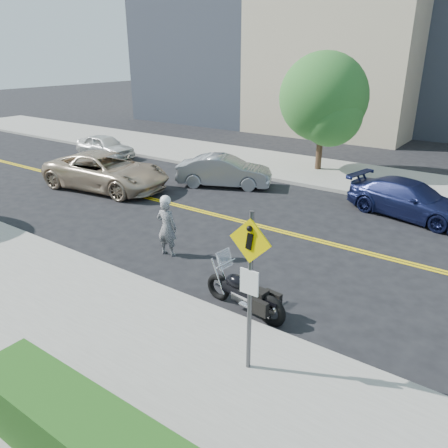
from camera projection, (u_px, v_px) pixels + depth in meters
The scene contains 11 objects.
ground_plane at pixel (243, 222), 14.99m from camera, with size 120.00×120.00×0.00m, color black.
sidewalk_near at pixel (51, 323), 9.28m from camera, with size 60.00×5.00×0.15m, color #9E9B91.
sidewalk_far at pixel (329, 173), 20.65m from camera, with size 60.00×5.00×0.15m, color #9E9B91.
pedestrian_sign at pixel (250, 278), 7.23m from camera, with size 0.78×0.08×3.00m.
motorcyclist at pixel (167, 226), 12.27m from camera, with size 0.67×0.50×1.79m.
motorcycle at pixel (245, 285), 9.64m from camera, with size 2.13×0.65×1.30m, color black, non-canonical shape.
suv at pixel (106, 171), 18.35m from camera, with size 2.53×5.48×1.52m, color #C5AD90.
parked_car_white at pixel (105, 146), 23.85m from camera, with size 1.45×3.62×1.23m, color white.
parked_car_silver at pixel (224, 171), 18.73m from camera, with size 1.40×4.01×1.32m, color gray.
parked_car_blue at pixel (410, 199), 15.27m from camera, with size 1.77×4.35×1.26m, color #191F4B.
tree_far_a at pixel (323, 97), 19.92m from camera, with size 4.04×4.04×5.52m.
Camera 1 is at (7.54, -11.77, 5.47)m, focal length 35.00 mm.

